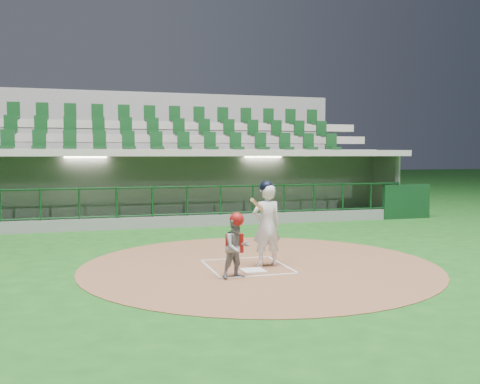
{
  "coord_description": "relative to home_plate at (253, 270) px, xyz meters",
  "views": [
    {
      "loc": [
        -3.13,
        -10.36,
        2.25
      ],
      "look_at": [
        0.72,
        2.6,
        1.3
      ],
      "focal_mm": 40.0,
      "sensor_mm": 36.0,
      "label": 1
    }
  ],
  "objects": [
    {
      "name": "ground",
      "position": [
        0.0,
        0.7,
        -0.02
      ],
      "size": [
        120.0,
        120.0,
        0.0
      ],
      "primitive_type": "plane",
      "color": "#164E16",
      "rests_on": "ground"
    },
    {
      "name": "batter_box_chalk",
      "position": [
        0.0,
        0.4,
        -0.0
      ],
      "size": [
        1.55,
        1.8,
        0.01
      ],
      "color": "silver",
      "rests_on": "ground"
    },
    {
      "name": "batter",
      "position": [
        0.39,
        0.34,
        0.86
      ],
      "size": [
        0.85,
        0.86,
        1.72
      ],
      "color": "white",
      "rests_on": "dirt_circle"
    },
    {
      "name": "seating_deck",
      "position": [
        0.0,
        11.61,
        1.4
      ],
      "size": [
        17.0,
        6.72,
        5.15
      ],
      "color": "gray",
      "rests_on": "ground"
    },
    {
      "name": "home_plate",
      "position": [
        0.0,
        0.0,
        0.0
      ],
      "size": [
        0.43,
        0.43,
        0.02
      ],
      "primitive_type": "cube",
      "color": "white",
      "rests_on": "dirt_circle"
    },
    {
      "name": "catcher",
      "position": [
        -0.46,
        -0.47,
        0.58
      ],
      "size": [
        0.63,
        0.54,
        1.2
      ],
      "color": "gray",
      "rests_on": "dirt_circle"
    },
    {
      "name": "dugout_structure",
      "position": [
        0.14,
        8.54,
        0.94
      ],
      "size": [
        16.4,
        3.7,
        3.0
      ],
      "color": "slate",
      "rests_on": "ground"
    },
    {
      "name": "dirt_circle",
      "position": [
        0.3,
        0.5,
        -0.02
      ],
      "size": [
        7.2,
        7.2,
        0.01
      ],
      "primitive_type": "cylinder",
      "color": "brown",
      "rests_on": "ground"
    }
  ]
}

